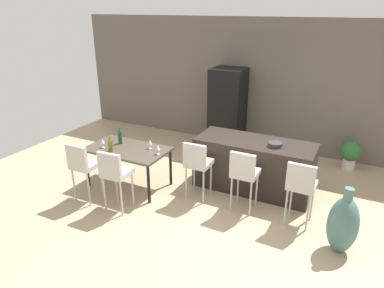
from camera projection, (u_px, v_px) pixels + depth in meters
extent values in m
plane|color=tan|center=(223.00, 203.00, 5.84)|extent=(10.00, 10.00, 0.00)
cube|color=#665B51|center=(273.00, 86.00, 7.65)|extent=(10.00, 0.12, 2.90)
cube|color=black|center=(254.00, 165.00, 6.16)|extent=(2.05, 0.81, 0.92)
cube|color=beige|center=(199.00, 163.00, 5.80)|extent=(0.41, 0.41, 0.08)
cube|color=beige|center=(195.00, 155.00, 5.57)|extent=(0.40, 0.07, 0.36)
cylinder|color=#B2B2B7|center=(194.00, 176.00, 6.12)|extent=(0.03, 0.03, 0.61)
cylinder|color=#B2B2B7|center=(211.00, 179.00, 5.99)|extent=(0.03, 0.03, 0.61)
cylinder|color=#B2B2B7|center=(186.00, 183.00, 5.86)|extent=(0.03, 0.03, 0.61)
cylinder|color=#B2B2B7|center=(203.00, 187.00, 5.73)|extent=(0.03, 0.03, 0.61)
cube|color=beige|center=(245.00, 173.00, 5.45)|extent=(0.40, 0.40, 0.08)
cube|color=beige|center=(242.00, 164.00, 5.23)|extent=(0.40, 0.06, 0.36)
cylinder|color=#B2B2B7|center=(238.00, 186.00, 5.78)|extent=(0.03, 0.03, 0.61)
cylinder|color=#B2B2B7|center=(257.00, 190.00, 5.65)|extent=(0.03, 0.03, 0.61)
cylinder|color=#B2B2B7|center=(231.00, 194.00, 5.52)|extent=(0.03, 0.03, 0.61)
cylinder|color=#B2B2B7|center=(250.00, 199.00, 5.38)|extent=(0.03, 0.03, 0.61)
cube|color=beige|center=(302.00, 185.00, 5.09)|extent=(0.41, 0.41, 0.08)
cube|color=beige|center=(301.00, 176.00, 4.87)|extent=(0.40, 0.07, 0.36)
cylinder|color=#B2B2B7|center=(291.00, 198.00, 5.42)|extent=(0.03, 0.03, 0.61)
cylinder|color=#B2B2B7|center=(312.00, 203.00, 5.28)|extent=(0.03, 0.03, 0.61)
cylinder|color=#B2B2B7|center=(286.00, 207.00, 5.16)|extent=(0.03, 0.03, 0.61)
cylinder|color=#B2B2B7|center=(308.00, 213.00, 5.02)|extent=(0.03, 0.03, 0.61)
cube|color=#4C4238|center=(128.00, 149.00, 6.17)|extent=(1.45, 0.85, 0.04)
cylinder|color=black|center=(113.00, 154.00, 6.89)|extent=(0.05, 0.05, 0.70)
cylinder|color=black|center=(171.00, 167.00, 6.33)|extent=(0.05, 0.05, 0.70)
cylinder|color=black|center=(87.00, 168.00, 6.29)|extent=(0.05, 0.05, 0.70)
cylinder|color=black|center=(149.00, 184.00, 5.73)|extent=(0.05, 0.05, 0.70)
cube|color=beige|center=(86.00, 165.00, 5.73)|extent=(0.41, 0.41, 0.08)
cube|color=beige|center=(77.00, 156.00, 5.51)|extent=(0.40, 0.07, 0.36)
cylinder|color=#B2B2B7|center=(87.00, 177.00, 6.06)|extent=(0.03, 0.03, 0.61)
cylinder|color=#B2B2B7|center=(102.00, 181.00, 5.93)|extent=(0.03, 0.03, 0.61)
cylinder|color=#B2B2B7|center=(74.00, 185.00, 5.79)|extent=(0.03, 0.03, 0.61)
cylinder|color=#B2B2B7|center=(89.00, 189.00, 5.66)|extent=(0.03, 0.03, 0.61)
cube|color=beige|center=(117.00, 173.00, 5.46)|extent=(0.42, 0.42, 0.08)
cube|color=beige|center=(109.00, 164.00, 5.23)|extent=(0.40, 0.08, 0.36)
cylinder|color=#B2B2B7|center=(117.00, 185.00, 5.79)|extent=(0.03, 0.03, 0.61)
cylinder|color=#B2B2B7|center=(133.00, 189.00, 5.66)|extent=(0.03, 0.03, 0.61)
cylinder|color=#B2B2B7|center=(105.00, 194.00, 5.51)|extent=(0.03, 0.03, 0.61)
cylinder|color=#B2B2B7|center=(121.00, 198.00, 5.39)|extent=(0.03, 0.03, 0.61)
cylinder|color=brown|center=(110.00, 146.00, 6.00)|extent=(0.08, 0.08, 0.20)
cylinder|color=brown|center=(110.00, 138.00, 5.95)|extent=(0.03, 0.03, 0.08)
cylinder|color=#194723|center=(120.00, 137.00, 6.34)|extent=(0.07, 0.07, 0.24)
cylinder|color=#194723|center=(119.00, 130.00, 6.28)|extent=(0.02, 0.02, 0.06)
cylinder|color=silver|center=(158.00, 154.00, 5.92)|extent=(0.06, 0.06, 0.00)
cylinder|color=silver|center=(158.00, 152.00, 5.90)|extent=(0.01, 0.01, 0.08)
cone|color=silver|center=(158.00, 147.00, 5.87)|extent=(0.07, 0.07, 0.09)
cylinder|color=silver|center=(150.00, 149.00, 6.15)|extent=(0.06, 0.06, 0.00)
cylinder|color=silver|center=(150.00, 146.00, 6.13)|extent=(0.01, 0.01, 0.08)
cone|color=silver|center=(150.00, 142.00, 6.10)|extent=(0.07, 0.07, 0.09)
cylinder|color=silver|center=(103.00, 147.00, 6.19)|extent=(0.06, 0.06, 0.00)
cylinder|color=silver|center=(103.00, 145.00, 6.18)|extent=(0.01, 0.01, 0.08)
cone|color=silver|center=(103.00, 141.00, 6.14)|extent=(0.07, 0.07, 0.09)
cube|color=black|center=(227.00, 109.00, 7.86)|extent=(0.72, 0.68, 1.84)
cylinder|color=#333338|center=(275.00, 145.00, 5.75)|extent=(0.23, 0.23, 0.07)
ellipsoid|color=#47706B|center=(343.00, 225.00, 4.57)|extent=(0.40, 0.40, 0.81)
cylinder|color=#47706B|center=(349.00, 194.00, 4.39)|extent=(0.12, 0.12, 0.17)
cylinder|color=beige|center=(348.00, 164.00, 7.03)|extent=(0.24, 0.24, 0.22)
sphere|color=#2D6B33|center=(351.00, 151.00, 6.92)|extent=(0.40, 0.40, 0.40)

